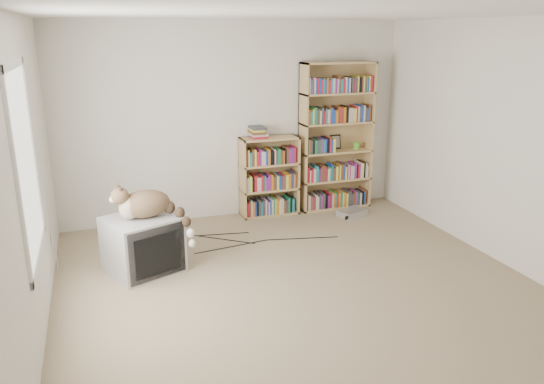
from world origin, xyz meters
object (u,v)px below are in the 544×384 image
object	(u,v)px
crt_tv	(142,244)
cat	(152,208)
bookcase_short	(269,179)
bookcase_tall	(335,141)
dvd_player	(352,213)

from	to	relation	value
crt_tv	cat	world-z (taller)	cat
bookcase_short	cat	bearing A→B (deg)	-141.66
crt_tv	bookcase_tall	distance (m)	3.09
crt_tv	cat	xyz separation A→B (m)	(0.11, -0.04, 0.39)
dvd_player	crt_tv	bearing A→B (deg)	176.12
crt_tv	bookcase_tall	xyz separation A→B (m)	(2.73, 1.29, 0.65)
bookcase_tall	dvd_player	distance (m)	1.00
crt_tv	dvd_player	world-z (taller)	crt_tv
bookcase_short	dvd_player	bearing A→B (deg)	-23.23
cat	crt_tv	bearing A→B (deg)	153.19
crt_tv	bookcase_tall	bearing A→B (deg)	2.67
cat	dvd_player	bearing A→B (deg)	8.71
cat	bookcase_tall	bearing A→B (deg)	17.37
crt_tv	dvd_player	size ratio (longest dim) A/B	2.36
bookcase_short	dvd_player	xyz separation A→B (m)	(1.02, -0.44, -0.44)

